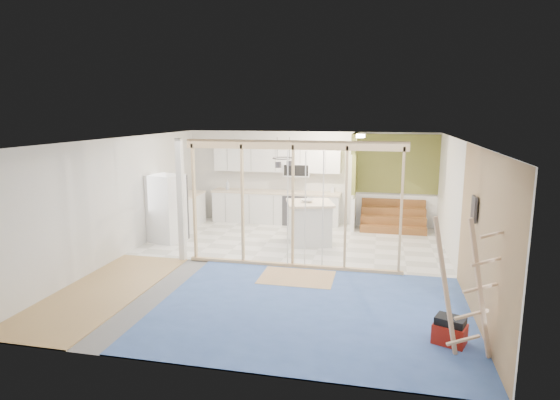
% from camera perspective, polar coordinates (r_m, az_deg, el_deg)
% --- Properties ---
extents(room, '(7.01, 8.01, 2.61)m').
position_cam_1_polar(room, '(9.38, -0.22, -0.58)').
color(room, slate).
rests_on(room, ground).
extents(floor_overlays, '(7.00, 8.00, 0.03)m').
position_cam_1_polar(floor_overlays, '(9.76, 0.29, -7.97)').
color(floor_overlays, white).
rests_on(floor_overlays, room).
extents(stud_frame, '(4.66, 0.14, 2.60)m').
position_cam_1_polar(stud_frame, '(9.39, -1.66, 1.22)').
color(stud_frame, tan).
rests_on(stud_frame, room).
extents(base_cabinets, '(4.45, 2.24, 0.93)m').
position_cam_1_polar(base_cabinets, '(13.13, -3.87, -1.05)').
color(base_cabinets, silver).
rests_on(base_cabinets, room).
extents(upper_cabinets, '(3.60, 0.41, 0.85)m').
position_cam_1_polar(upper_cabinets, '(13.17, -0.16, 4.96)').
color(upper_cabinets, silver).
rests_on(upper_cabinets, room).
extents(green_partition, '(2.25, 1.51, 2.60)m').
position_cam_1_polar(green_partition, '(12.83, 12.36, 0.61)').
color(green_partition, olive).
rests_on(green_partition, room).
extents(pot_rack, '(0.52, 0.52, 0.72)m').
position_cam_1_polar(pot_rack, '(11.17, 0.37, 4.85)').
color(pot_rack, black).
rests_on(pot_rack, room).
extents(sheathing_panel, '(0.02, 4.00, 2.60)m').
position_cam_1_polar(sheathing_panel, '(7.37, 23.56, -4.63)').
color(sheathing_panel, '#A18657').
rests_on(sheathing_panel, room).
extents(electrical_panel, '(0.04, 0.30, 0.40)m').
position_cam_1_polar(electrical_panel, '(7.85, 22.57, -1.02)').
color(electrical_panel, '#3C3C42').
rests_on(electrical_panel, room).
extents(ceiling_light, '(0.32, 0.32, 0.08)m').
position_cam_1_polar(ceiling_light, '(12.01, 9.55, 7.71)').
color(ceiling_light, '#FFEABF').
rests_on(ceiling_light, room).
extents(fridge, '(0.87, 0.84, 1.65)m').
position_cam_1_polar(fridge, '(11.65, -13.65, -1.03)').
color(fridge, white).
rests_on(fridge, room).
extents(island, '(1.30, 1.30, 1.03)m').
position_cam_1_polar(island, '(11.23, 3.63, -2.84)').
color(island, silver).
rests_on(island, room).
extents(bowl, '(0.34, 0.34, 0.07)m').
position_cam_1_polar(bowl, '(11.09, 3.33, -0.08)').
color(bowl, silver).
rests_on(bowl, island).
extents(soap_bottle_a, '(0.13, 0.13, 0.28)m').
position_cam_1_polar(soap_bottle_a, '(13.54, -6.41, 1.85)').
color(soap_bottle_a, silver).
rests_on(soap_bottle_a, base_cabinets).
extents(soap_bottle_b, '(0.12, 0.12, 0.21)m').
position_cam_1_polar(soap_bottle_b, '(13.04, 6.46, 1.36)').
color(soap_bottle_b, silver).
rests_on(soap_bottle_b, base_cabinets).
extents(toolbox, '(0.50, 0.45, 0.40)m').
position_cam_1_polar(toolbox, '(7.01, 19.99, -14.82)').
color(toolbox, maroon).
rests_on(toolbox, room).
extents(ladder, '(0.99, 0.18, 1.86)m').
position_cam_1_polar(ladder, '(6.41, 21.85, -10.00)').
color(ladder, '#D8AD84').
rests_on(ladder, room).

